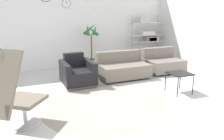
# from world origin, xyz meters

# --- Properties ---
(ground_plane) EXTENTS (12.00, 12.00, 0.00)m
(ground_plane) POSITION_xyz_m (0.00, 0.00, 0.00)
(ground_plane) COLOR silver
(wall_back) EXTENTS (12.00, 0.09, 2.80)m
(wall_back) POSITION_xyz_m (-0.00, 2.98, 1.40)
(wall_back) COLOR white
(wall_back) RESTS_ON ground_plane
(round_rug) EXTENTS (2.41, 2.41, 0.01)m
(round_rug) POSITION_xyz_m (0.08, -0.23, 0.00)
(round_rug) COLOR gray
(round_rug) RESTS_ON ground_plane
(lounge_chair) EXTENTS (1.04, 1.14, 1.32)m
(lounge_chair) POSITION_xyz_m (-1.57, -0.73, 0.77)
(lounge_chair) COLOR #BCBCC1
(lounge_chair) RESTS_ON ground_plane
(armchair_red) EXTENTS (0.73, 0.88, 0.72)m
(armchair_red) POSITION_xyz_m (-0.09, 1.19, 0.27)
(armchair_red) COLOR silver
(armchair_red) RESTS_ON ground_plane
(couch_low) EXTENTS (1.31, 0.84, 0.68)m
(couch_low) POSITION_xyz_m (1.16, 1.25, 0.25)
(couch_low) COLOR black
(couch_low) RESTS_ON ground_plane
(couch_second) EXTENTS (1.05, 0.83, 0.68)m
(couch_second) POSITION_xyz_m (2.49, 1.33, 0.25)
(couch_second) COLOR black
(couch_second) RESTS_ON ground_plane
(side_table) EXTENTS (0.45, 0.45, 0.44)m
(side_table) POSITION_xyz_m (1.77, -0.27, 0.40)
(side_table) COLOR black
(side_table) RESTS_ON ground_plane
(potted_plant) EXTENTS (0.44, 0.46, 1.39)m
(potted_plant) POSITION_xyz_m (0.70, 2.48, 0.53)
(potted_plant) COLOR silver
(potted_plant) RESTS_ON ground_plane
(shelf_unit) EXTENTS (1.09, 0.28, 1.61)m
(shelf_unit) POSITION_xyz_m (2.81, 2.67, 1.02)
(shelf_unit) COLOR #BCBCC1
(shelf_unit) RESTS_ON ground_plane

